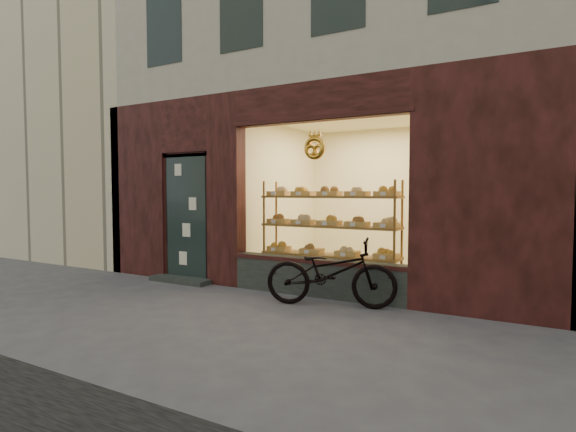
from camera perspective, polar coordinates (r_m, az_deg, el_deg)
The scene contains 4 objects.
ground at distance 5.22m, azimuth -11.41°, elevation -14.01°, with size 90.00×90.00×0.00m, color #403F45.
neighbor_left at distance 16.13m, azimuth -25.20°, elevation 13.43°, with size 12.00×7.00×9.00m, color beige.
display_shelf at distance 6.95m, azimuth 5.27°, elevation -2.23°, with size 2.20×0.45×1.70m.
bicycle at distance 6.04m, azimuth 5.42°, elevation -7.13°, with size 0.61×1.74×0.92m, color black.
Camera 1 is at (3.27, -3.77, 1.53)m, focal length 28.00 mm.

